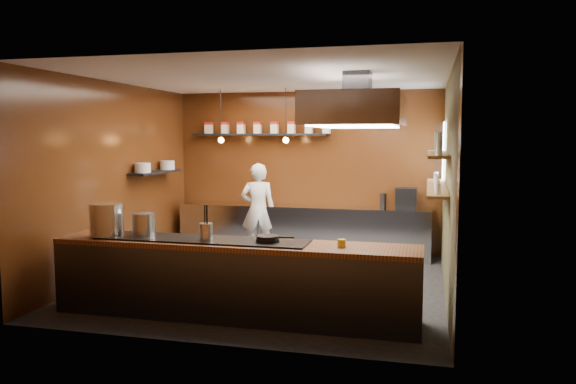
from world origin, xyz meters
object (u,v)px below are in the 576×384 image
(extractor_hood, at_px, (357,110))
(stockpot_small, at_px, (143,224))
(espresso_machine, at_px, (406,198))
(stockpot_large, at_px, (106,219))
(chef, at_px, (258,210))

(extractor_hood, xyz_separation_m, stockpot_small, (-2.51, -1.13, -1.43))
(espresso_machine, bearing_deg, stockpot_small, -129.49)
(espresso_machine, bearing_deg, extractor_hood, -102.12)
(stockpot_small, bearing_deg, extractor_hood, 24.15)
(stockpot_large, xyz_separation_m, stockpot_small, (0.43, 0.14, -0.06))
(extractor_hood, relative_size, stockpot_large, 4.89)
(stockpot_small, xyz_separation_m, espresso_machine, (3.07, 3.76, 0.01))
(extractor_hood, height_order, stockpot_small, extractor_hood)
(espresso_machine, height_order, chef, chef)
(extractor_hood, bearing_deg, chef, 132.58)
(extractor_hood, bearing_deg, espresso_machine, 78.16)
(stockpot_large, relative_size, stockpot_small, 1.42)
(stockpot_large, xyz_separation_m, chef, (0.89, 3.50, -0.30))
(extractor_hood, bearing_deg, stockpot_large, -156.69)
(extractor_hood, xyz_separation_m, chef, (-2.06, 2.24, -1.66))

